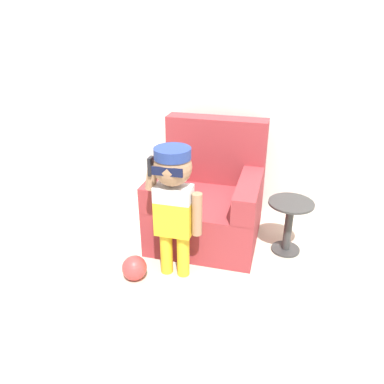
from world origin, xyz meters
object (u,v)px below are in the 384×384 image
object	(u,v)px
armchair	(209,199)
person_child	(174,194)
toy_ball	(134,268)
side_table	(289,222)

from	to	relation	value
armchair	person_child	bearing A→B (deg)	-100.32
toy_ball	armchair	bearing A→B (deg)	63.26
armchair	toy_ball	size ratio (longest dim) A/B	5.33
person_child	toy_ball	bearing A→B (deg)	-152.74
armchair	person_child	distance (m)	0.75
side_table	toy_ball	bearing A→B (deg)	-148.42
person_child	toy_ball	world-z (taller)	person_child
armchair	toy_ball	xyz separation A→B (m)	(-0.40, -0.80, -0.26)
person_child	side_table	xyz separation A→B (m)	(0.83, 0.54, -0.41)
armchair	side_table	xyz separation A→B (m)	(0.71, -0.11, -0.07)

